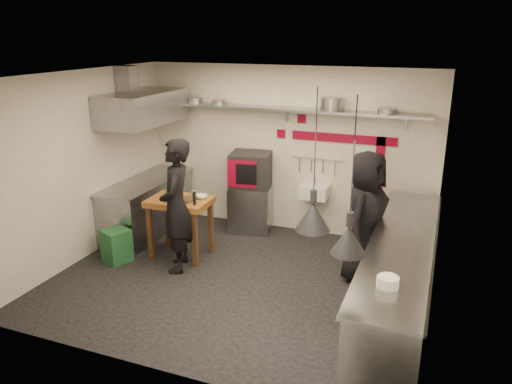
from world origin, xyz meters
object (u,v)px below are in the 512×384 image
(combi_oven, at_px, (251,169))
(oven_stand, at_px, (251,208))
(green_bin, at_px, (117,246))
(prep_table, at_px, (181,227))
(chef_left, at_px, (176,206))
(chef_right, at_px, (365,217))

(combi_oven, bearing_deg, oven_stand, 85.55)
(oven_stand, bearing_deg, green_bin, -136.52)
(oven_stand, distance_m, prep_table, 1.51)
(green_bin, height_order, prep_table, prep_table)
(oven_stand, bearing_deg, chef_left, -113.33)
(combi_oven, distance_m, chef_left, 1.83)
(combi_oven, bearing_deg, prep_table, -123.98)
(combi_oven, relative_size, prep_table, 0.71)
(green_bin, bearing_deg, chef_left, 7.27)
(chef_right, bearing_deg, combi_oven, 74.13)
(green_bin, xyz_separation_m, chef_right, (3.54, 0.79, 0.67))
(combi_oven, height_order, prep_table, combi_oven)
(green_bin, bearing_deg, chef_right, 12.54)
(chef_left, bearing_deg, green_bin, -103.82)
(prep_table, relative_size, chef_right, 0.50)
(chef_left, xyz_separation_m, chef_right, (2.55, 0.66, -0.05))
(oven_stand, relative_size, chef_right, 0.44)
(oven_stand, distance_m, chef_right, 2.46)
(combi_oven, xyz_separation_m, chef_right, (2.12, -1.11, -0.17))
(green_bin, relative_size, chef_right, 0.27)
(green_bin, bearing_deg, oven_stand, 53.48)
(chef_left, relative_size, chef_right, 1.05)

